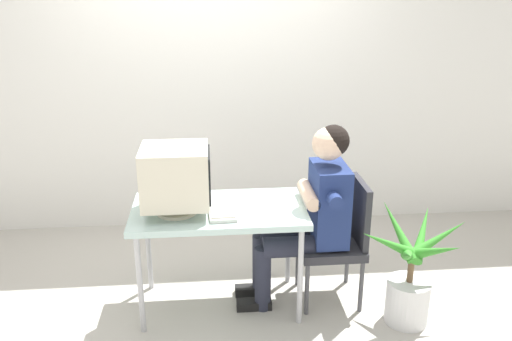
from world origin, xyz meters
TOP-DOWN VIEW (x-y plane):
  - ground_plane at (0.00, 0.00)m, footprint 12.00×12.00m
  - wall_back at (0.30, 1.40)m, footprint 8.00×0.10m
  - desk at (0.00, 0.00)m, footprint 1.13×0.63m
  - crt_monitor at (-0.26, -0.05)m, footprint 0.43×0.38m
  - keyboard at (0.02, -0.01)m, footprint 0.19×0.47m
  - office_chair at (0.82, 0.02)m, footprint 0.43×0.43m
  - person_seated at (0.62, 0.02)m, footprint 0.74×0.57m
  - potted_plant at (1.21, -0.30)m, footprint 0.75×0.68m

SIDE VIEW (x-z plane):
  - ground_plane at x=0.00m, z-range 0.00..0.00m
  - potted_plant at x=1.21m, z-range -0.05..0.72m
  - office_chair at x=0.82m, z-range 0.04..0.92m
  - desk at x=0.00m, z-range 0.31..1.04m
  - person_seated at x=0.62m, z-range 0.06..1.32m
  - keyboard at x=0.02m, z-range 0.73..0.76m
  - crt_monitor at x=-0.26m, z-range 0.76..1.19m
  - wall_back at x=0.30m, z-range 0.00..3.00m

